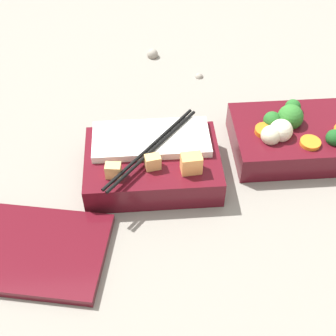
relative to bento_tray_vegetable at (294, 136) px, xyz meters
name	(u,v)px	position (x,y,z in m)	size (l,w,h in m)	color
ground_plane	(225,159)	(0.11, 0.02, -0.03)	(3.00, 3.00, 0.00)	gray
bento_tray_vegetable	(294,136)	(0.00, 0.00, 0.00)	(0.20, 0.14, 0.08)	#510F19
bento_tray_rice	(153,162)	(0.23, 0.04, 0.00)	(0.20, 0.17, 0.08)	#510F19
bento_lid	(32,250)	(0.40, 0.18, -0.02)	(0.20, 0.14, 0.01)	#510F19
pebble_0	(199,75)	(0.13, -0.21, -0.02)	(0.02, 0.02, 0.02)	gray
pebble_1	(153,54)	(0.22, -0.29, -0.02)	(0.02, 0.02, 0.02)	gray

